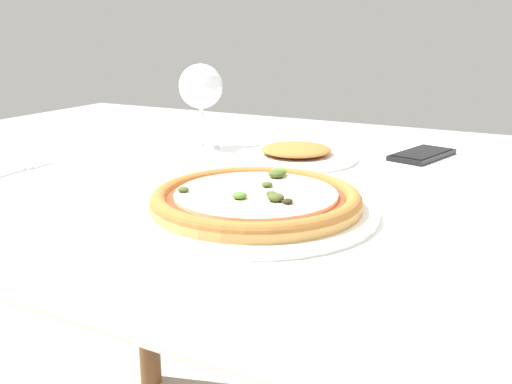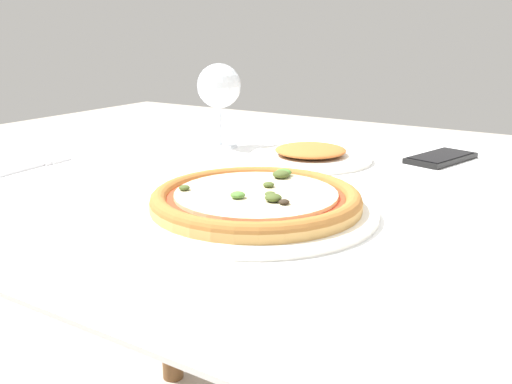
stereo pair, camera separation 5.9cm
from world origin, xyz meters
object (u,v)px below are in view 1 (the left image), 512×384
at_px(fork, 13,171).
at_px(side_plate, 296,154).
at_px(wine_glass_far_right, 201,88).
at_px(cell_phone, 422,155).
at_px(pizza_plate, 256,202).
at_px(dining_table, 285,240).

distance_m(fork, side_plate, 0.49).
relative_size(fork, side_plate, 0.76).
distance_m(wine_glass_far_right, cell_phone, 0.45).
bearing_deg(cell_phone, pizza_plate, -105.42).
height_order(dining_table, cell_phone, cell_phone).
distance_m(dining_table, pizza_plate, 0.18).
bearing_deg(pizza_plate, wine_glass_far_right, 132.11).
relative_size(fork, wine_glass_far_right, 1.01).
xyz_separation_m(wine_glass_far_right, cell_phone, (0.41, 0.12, -0.11)).
height_order(fork, wine_glass_far_right, wine_glass_far_right).
height_order(dining_table, fork, fork).
relative_size(pizza_plate, cell_phone, 2.04).
bearing_deg(side_plate, wine_glass_far_right, 177.47).
distance_m(fork, wine_glass_far_right, 0.38).
bearing_deg(side_plate, fork, -140.66).
height_order(fork, cell_phone, cell_phone).
bearing_deg(fork, pizza_plate, -0.26).
relative_size(dining_table, cell_phone, 8.76).
bearing_deg(side_plate, dining_table, -71.19).
height_order(dining_table, pizza_plate, pizza_plate).
xyz_separation_m(dining_table, fork, (-0.44, -0.14, 0.09)).
bearing_deg(dining_table, fork, -162.48).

